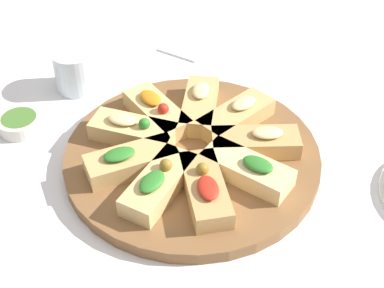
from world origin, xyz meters
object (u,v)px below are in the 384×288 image
napkin_stack (190,44)px  dipping_bowl (20,123)px  serving_board (192,156)px  water_glass (75,70)px

napkin_stack → dipping_bowl: bearing=7.3°
serving_board → napkin_stack: bearing=-125.7°
water_glass → dipping_bowl: size_ratio=1.01×
serving_board → napkin_stack: serving_board is taller
serving_board → dipping_bowl: bearing=-52.0°
serving_board → water_glass: 0.32m
water_glass → napkin_stack: bearing=179.7°
water_glass → napkin_stack: water_glass is taller
water_glass → napkin_stack: 0.28m
serving_board → napkin_stack: size_ratio=3.79×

